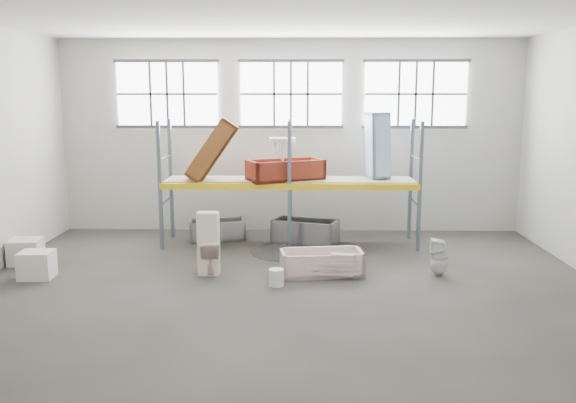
{
  "coord_description": "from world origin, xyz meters",
  "views": [
    {
      "loc": [
        0.27,
        -10.9,
        3.61
      ],
      "look_at": [
        0.0,
        1.5,
        1.4
      ],
      "focal_mm": 37.82,
      "sensor_mm": 36.0,
      "label": 1
    }
  ],
  "objects_px": {
    "steel_tub_left": "(217,230)",
    "steel_tub_right": "(305,231)",
    "rust_tub_flat": "(285,170)",
    "carton_near": "(37,265)",
    "blue_tub_upright": "(377,145)",
    "toilet_beige": "(211,257)",
    "cistern_tall": "(209,244)",
    "bucket": "(276,278)",
    "toilet_white": "(439,257)",
    "bathtub_beige": "(322,263)"
  },
  "relations": [
    {
      "from": "cistern_tall",
      "to": "steel_tub_left",
      "type": "xyz_separation_m",
      "value": [
        -0.24,
        2.99,
        -0.39
      ]
    },
    {
      "from": "steel_tub_right",
      "to": "blue_tub_upright",
      "type": "relative_size",
      "value": 1.0
    },
    {
      "from": "toilet_white",
      "to": "steel_tub_left",
      "type": "distance_m",
      "value": 5.69
    },
    {
      "from": "steel_tub_left",
      "to": "blue_tub_upright",
      "type": "bearing_deg",
      "value": -2.09
    },
    {
      "from": "toilet_beige",
      "to": "steel_tub_right",
      "type": "height_order",
      "value": "toilet_beige"
    },
    {
      "from": "blue_tub_upright",
      "to": "carton_near",
      "type": "relative_size",
      "value": 2.48
    },
    {
      "from": "toilet_beige",
      "to": "cistern_tall",
      "type": "relative_size",
      "value": 0.54
    },
    {
      "from": "toilet_white",
      "to": "carton_near",
      "type": "height_order",
      "value": "toilet_white"
    },
    {
      "from": "rust_tub_flat",
      "to": "carton_near",
      "type": "distance_m",
      "value": 5.83
    },
    {
      "from": "steel_tub_right",
      "to": "blue_tub_upright",
      "type": "xyz_separation_m",
      "value": [
        1.73,
        0.12,
        2.11
      ]
    },
    {
      "from": "toilet_beige",
      "to": "steel_tub_left",
      "type": "bearing_deg",
      "value": -87.96
    },
    {
      "from": "bathtub_beige",
      "to": "rust_tub_flat",
      "type": "bearing_deg",
      "value": 100.56
    },
    {
      "from": "steel_tub_right",
      "to": "rust_tub_flat",
      "type": "bearing_deg",
      "value": -156.32
    },
    {
      "from": "rust_tub_flat",
      "to": "carton_near",
      "type": "bearing_deg",
      "value": -149.85
    },
    {
      "from": "toilet_white",
      "to": "rust_tub_flat",
      "type": "bearing_deg",
      "value": -122.89
    },
    {
      "from": "steel_tub_right",
      "to": "blue_tub_upright",
      "type": "distance_m",
      "value": 2.73
    },
    {
      "from": "toilet_beige",
      "to": "steel_tub_right",
      "type": "distance_m",
      "value": 3.25
    },
    {
      "from": "toilet_beige",
      "to": "carton_near",
      "type": "height_order",
      "value": "toilet_beige"
    },
    {
      "from": "bathtub_beige",
      "to": "cistern_tall",
      "type": "xyz_separation_m",
      "value": [
        -2.28,
        -0.07,
        0.4
      ]
    },
    {
      "from": "cistern_tall",
      "to": "carton_near",
      "type": "bearing_deg",
      "value": -171.59
    },
    {
      "from": "bathtub_beige",
      "to": "toilet_beige",
      "type": "distance_m",
      "value": 2.25
    },
    {
      "from": "bucket",
      "to": "toilet_beige",
      "type": "bearing_deg",
      "value": 148.97
    },
    {
      "from": "blue_tub_upright",
      "to": "carton_near",
      "type": "height_order",
      "value": "blue_tub_upright"
    },
    {
      "from": "rust_tub_flat",
      "to": "steel_tub_left",
      "type": "bearing_deg",
      "value": 164.45
    },
    {
      "from": "steel_tub_left",
      "to": "steel_tub_right",
      "type": "distance_m",
      "value": 2.22
    },
    {
      "from": "toilet_beige",
      "to": "cistern_tall",
      "type": "distance_m",
      "value": 0.32
    },
    {
      "from": "rust_tub_flat",
      "to": "carton_near",
      "type": "xyz_separation_m",
      "value": [
        -4.86,
        -2.82,
        -1.55
      ]
    },
    {
      "from": "steel_tub_right",
      "to": "rust_tub_flat",
      "type": "xyz_separation_m",
      "value": [
        -0.48,
        -0.21,
        1.53
      ]
    },
    {
      "from": "cistern_tall",
      "to": "steel_tub_left",
      "type": "distance_m",
      "value": 3.02
    },
    {
      "from": "steel_tub_right",
      "to": "bucket",
      "type": "xyz_separation_m",
      "value": [
        -0.57,
        -3.43,
        -0.12
      ]
    },
    {
      "from": "toilet_white",
      "to": "steel_tub_right",
      "type": "height_order",
      "value": "toilet_white"
    },
    {
      "from": "bathtub_beige",
      "to": "cistern_tall",
      "type": "distance_m",
      "value": 2.31
    },
    {
      "from": "bucket",
      "to": "rust_tub_flat",
      "type": "bearing_deg",
      "value": 88.43
    },
    {
      "from": "steel_tub_right",
      "to": "bucket",
      "type": "bearing_deg",
      "value": -99.41
    },
    {
      "from": "toilet_white",
      "to": "steel_tub_right",
      "type": "bearing_deg",
      "value": -129.9
    },
    {
      "from": "toilet_beige",
      "to": "rust_tub_flat",
      "type": "bearing_deg",
      "value": -124.52
    },
    {
      "from": "carton_near",
      "to": "rust_tub_flat",
      "type": "bearing_deg",
      "value": 30.15
    },
    {
      "from": "steel_tub_right",
      "to": "blue_tub_upright",
      "type": "height_order",
      "value": "blue_tub_upright"
    },
    {
      "from": "toilet_beige",
      "to": "carton_near",
      "type": "bearing_deg",
      "value": 3.76
    },
    {
      "from": "toilet_white",
      "to": "steel_tub_right",
      "type": "distance_m",
      "value": 3.78
    },
    {
      "from": "cistern_tall",
      "to": "bucket",
      "type": "bearing_deg",
      "value": -23.98
    },
    {
      "from": "rust_tub_flat",
      "to": "bucket",
      "type": "relative_size",
      "value": 5.34
    },
    {
      "from": "bucket",
      "to": "carton_near",
      "type": "relative_size",
      "value": 0.52
    },
    {
      "from": "steel_tub_left",
      "to": "bucket",
      "type": "height_order",
      "value": "steel_tub_left"
    },
    {
      "from": "rust_tub_flat",
      "to": "cistern_tall",
      "type": "bearing_deg",
      "value": -120.58
    },
    {
      "from": "toilet_white",
      "to": "cistern_tall",
      "type": "bearing_deg",
      "value": -84.35
    },
    {
      "from": "cistern_tall",
      "to": "rust_tub_flat",
      "type": "relative_size",
      "value": 0.73
    },
    {
      "from": "toilet_beige",
      "to": "carton_near",
      "type": "relative_size",
      "value": 1.09
    },
    {
      "from": "rust_tub_flat",
      "to": "bucket",
      "type": "bearing_deg",
      "value": -91.57
    },
    {
      "from": "cistern_tall",
      "to": "steel_tub_left",
      "type": "bearing_deg",
      "value": 97.69
    }
  ]
}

